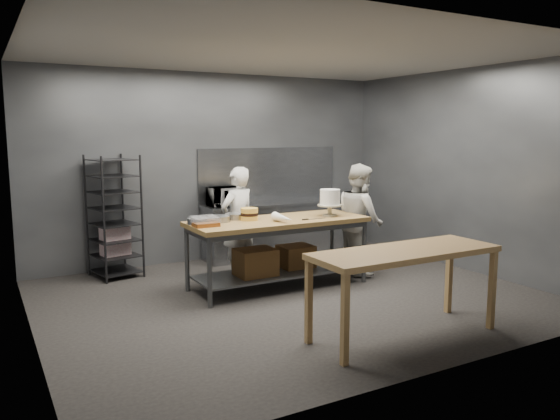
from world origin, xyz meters
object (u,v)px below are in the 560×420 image
chef_behind (238,222)px  chef_right (360,219)px  speed_rack (114,218)px  microwave (226,196)px  work_table (276,245)px  layer_cake (249,214)px  near_counter (405,258)px  frosted_cake_stand (330,199)px

chef_behind → chef_right: (1.66, -0.66, 0.02)m
speed_rack → microwave: (1.77, 0.08, 0.19)m
work_table → chef_right: bearing=3.0°
chef_behind → microwave: bearing=-121.2°
layer_cake → chef_right: bearing=-1.2°
near_counter → chef_behind: (-0.49, 2.93, -0.02)m
near_counter → chef_right: (1.17, 2.26, -0.01)m
near_counter → frosted_cake_stand: frosted_cake_stand is taller
work_table → frosted_cake_stand: frosted_cake_stand is taller
work_table → chef_right: 1.46m
chef_behind → frosted_cake_stand: 1.36m
speed_rack → chef_behind: (1.54, -0.87, -0.06)m
chef_right → microwave: bearing=56.5°
speed_rack → layer_cake: speed_rack is taller
speed_rack → chef_right: size_ratio=1.09×
chef_right → layer_cake: (-1.78, 0.04, 0.19)m
speed_rack → frosted_cake_stand: size_ratio=4.75×
frosted_cake_stand → layer_cake: 1.16m
chef_right → speed_rack: bearing=79.4°
chef_right → near_counter: bearing=167.6°
layer_cake → speed_rack: bearing=133.4°
near_counter → speed_rack: 4.30m
chef_right → layer_cake: bearing=103.8°
frosted_cake_stand → chef_right: bearing=15.1°
work_table → frosted_cake_stand: 0.99m
chef_behind → near_counter: bearing=82.1°
work_table → microwave: (0.01, 1.69, 0.48)m
chef_behind → layer_cake: size_ratio=6.93×
chef_right → layer_cake: size_ratio=7.06×
chef_behind → layer_cake: (-0.12, -0.63, 0.21)m
chef_right → frosted_cake_stand: (-0.66, -0.18, 0.35)m
near_counter → layer_cake: bearing=105.0°
speed_rack → frosted_cake_stand: (2.54, -1.71, 0.30)m
frosted_cake_stand → near_counter: bearing=-103.8°
near_counter → chef_behind: size_ratio=1.26×
work_table → chef_right: chef_right is taller
speed_rack → microwave: size_ratio=3.23×
layer_cake → near_counter: bearing=-75.0°
chef_right → layer_cake: chef_right is taller
work_table → near_counter: 2.22m
microwave → layer_cake: bearing=-102.6°
speed_rack → chef_right: speed_rack is taller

